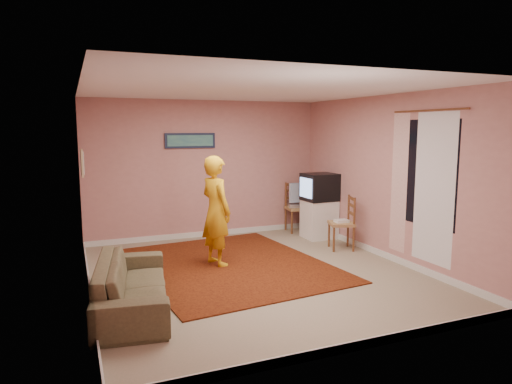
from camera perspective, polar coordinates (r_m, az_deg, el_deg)
name	(u,v)px	position (r m, az deg, el deg)	size (l,w,h in m)	color
ground	(255,274)	(6.67, -0.08, -10.16)	(5.00, 5.00, 0.00)	gray
wall_back	(206,169)	(8.74, -6.29, 2.82)	(4.50, 0.02, 2.60)	tan
wall_front	(360,215)	(4.21, 12.89, -2.85)	(4.50, 0.02, 2.60)	tan
wall_left	(84,193)	(5.93, -20.67, -0.07)	(0.02, 5.00, 2.60)	tan
wall_right	(386,178)	(7.53, 15.99, 1.74)	(0.02, 5.00, 2.60)	tan
ceiling	(255,89)	(6.36, -0.09, 12.69)	(4.50, 5.00, 0.02)	white
baseboard_back	(207,234)	(8.93, -6.15, -5.20)	(4.50, 0.02, 0.10)	silver
baseboard_front	(355,346)	(4.61, 12.31, -18.27)	(4.50, 0.02, 0.10)	silver
baseboard_left	(90,291)	(6.21, -20.01, -11.55)	(0.02, 5.00, 0.10)	silver
baseboard_right	(383,254)	(7.75, 15.58, -7.49)	(0.02, 5.00, 0.10)	silver
window	(428,173)	(6.83, 20.66, 2.20)	(0.01, 1.10, 1.50)	black
curtain_sheer	(434,189)	(6.73, 21.36, 0.37)	(0.01, 0.75, 2.10)	silver
curtain_floral	(399,183)	(7.24, 17.47, 1.05)	(0.01, 0.35, 2.10)	white
curtain_rod	(428,110)	(6.77, 20.75, 9.53)	(0.02, 0.02, 1.40)	brown
picture_back	(190,141)	(8.60, -8.22, 6.38)	(0.95, 0.04, 0.28)	#131B34
picture_left	(82,163)	(7.49, -20.89, 3.42)	(0.04, 0.38, 0.42)	tan
area_rug	(230,264)	(7.08, -3.24, -9.03)	(2.67, 3.34, 0.02)	black
tv_cabinet	(319,219)	(8.78, 7.90, -3.38)	(0.57, 0.52, 0.72)	white
crt_tv	(319,187)	(8.67, 7.94, 0.62)	(0.62, 0.55, 0.51)	black
chair_a	(298,202)	(9.23, 5.25, -1.27)	(0.49, 0.47, 0.54)	#A68750
dvd_player	(298,205)	(9.24, 5.24, -1.66)	(0.39, 0.28, 0.07)	#B2B2B7
blue_throw	(298,193)	(9.20, 5.26, -0.08)	(0.38, 0.05, 0.39)	#7D9ECD
chair_b	(342,217)	(7.98, 10.65, -3.09)	(0.51, 0.52, 0.50)	#A68750
game_console	(341,221)	(7.99, 10.63, -3.58)	(0.23, 0.17, 0.05)	white
sofa	(132,284)	(5.57, -15.24, -11.03)	(1.97, 0.77, 0.58)	brown
person	(216,211)	(6.91, -5.02, -2.39)	(0.61, 0.40, 1.67)	gold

